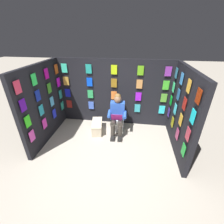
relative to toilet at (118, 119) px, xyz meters
The scene contains 7 objects.
ground_plane 1.68m from the toilet, 84.47° to the left, with size 30.00×30.00×0.00m, color #B2A899.
display_wall_back 0.81m from the toilet, 68.47° to the right, with size 3.45×0.14×2.02m.
display_wall_left 1.83m from the toilet, 157.69° to the left, with size 0.14×1.99×2.02m.
display_wall_right 2.11m from the toilet, 18.84° to the left, with size 0.14×1.99×2.02m.
toilet is the anchor object (origin of this frame).
person_reading 0.35m from the toilet, 92.28° to the left, with size 0.54×0.70×1.19m.
comic_longbox_near 0.66m from the toilet, 22.54° to the left, with size 0.40×0.69×0.32m.
Camera 1 is at (-0.56, 2.36, 2.69)m, focal length 24.62 mm.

